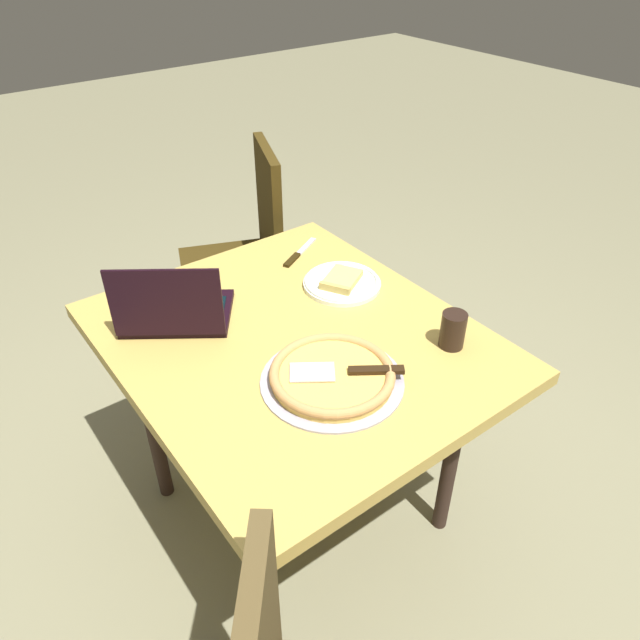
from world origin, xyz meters
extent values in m
plane|color=#7B7759|center=(0.00, 0.00, 0.00)|extent=(12.00, 12.00, 0.00)
cube|color=#B79847|center=(0.00, 0.00, 0.71)|extent=(1.04, 0.89, 0.04)
cylinder|color=#2E2019|center=(-0.33, -0.33, 0.34)|extent=(0.05, 0.05, 0.69)
cylinder|color=#2E2019|center=(0.33, -0.33, 0.34)|extent=(0.05, 0.05, 0.69)
cylinder|color=#2E2019|center=(-0.33, 0.33, 0.34)|extent=(0.05, 0.05, 0.69)
cylinder|color=#2E2019|center=(0.33, 0.33, 0.34)|extent=(0.05, 0.05, 0.69)
cube|color=black|center=(-0.27, -0.20, 0.74)|extent=(0.34, 0.36, 0.02)
cube|color=black|center=(-0.27, -0.20, 0.75)|extent=(0.26, 0.29, 0.00)
cube|color=black|center=(-0.18, -0.27, 0.85)|extent=(0.18, 0.24, 0.20)
cube|color=#8FC1F6|center=(-0.18, -0.27, 0.85)|extent=(0.15, 0.21, 0.18)
cylinder|color=white|center=(-0.12, 0.26, 0.73)|extent=(0.24, 0.24, 0.01)
torus|color=white|center=(-0.12, 0.26, 0.74)|extent=(0.23, 0.23, 0.01)
cube|color=#E9BA61|center=(-0.12, 0.26, 0.75)|extent=(0.14, 0.15, 0.02)
cube|color=tan|center=(-0.09, 0.21, 0.75)|extent=(0.09, 0.06, 0.03)
cylinder|color=#9D99A8|center=(0.21, -0.03, 0.73)|extent=(0.35, 0.35, 0.01)
cylinder|color=#ECBB50|center=(0.21, -0.03, 0.75)|extent=(0.30, 0.30, 0.02)
torus|color=tan|center=(0.21, -0.03, 0.76)|extent=(0.31, 0.31, 0.02)
cube|color=#BDBABB|center=(0.18, -0.07, 0.76)|extent=(0.12, 0.13, 0.00)
cube|color=black|center=(0.27, 0.05, 0.76)|extent=(0.10, 0.12, 0.01)
cube|color=#BBB3CC|center=(-0.38, 0.30, 0.73)|extent=(0.09, 0.15, 0.00)
cube|color=black|center=(-0.33, 0.22, 0.73)|extent=(0.06, 0.09, 0.01)
cylinder|color=black|center=(0.28, 0.31, 0.78)|extent=(0.07, 0.07, 0.10)
cylinder|color=#3E2517|center=(0.28, 0.31, 0.81)|extent=(0.06, 0.06, 0.01)
cube|color=#37290D|center=(-0.85, 0.26, 0.44)|extent=(0.51, 0.51, 0.04)
cube|color=#37290D|center=(-0.78, 0.42, 0.70)|extent=(0.35, 0.17, 0.47)
cylinder|color=#37290D|center=(-1.07, 0.17, 0.21)|extent=(0.03, 0.03, 0.42)
cylinder|color=#37290D|center=(-0.75, 0.03, 0.21)|extent=(0.03, 0.03, 0.42)
cylinder|color=#37290D|center=(-0.94, 0.49, 0.21)|extent=(0.03, 0.03, 0.42)
cylinder|color=#37290D|center=(-0.62, 0.36, 0.21)|extent=(0.03, 0.03, 0.42)
camera|label=1|loc=(1.07, -0.72, 1.70)|focal=33.64mm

